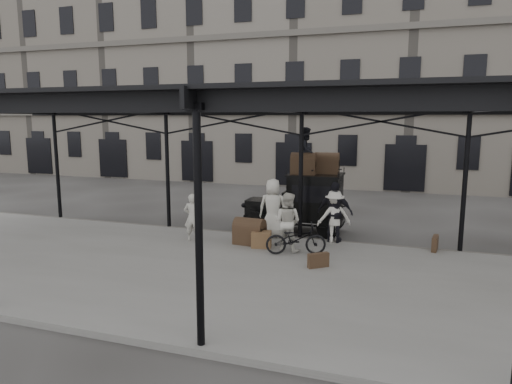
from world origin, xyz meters
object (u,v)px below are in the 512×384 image
at_px(taxi, 307,200).
at_px(bicycle, 296,239).
at_px(porter_left, 193,217).
at_px(steamer_trunk_roof_near, 304,165).
at_px(porter_official, 335,212).
at_px(steamer_trunk_platform, 249,233).

xyz_separation_m(taxi, bicycle, (0.40, -3.28, -0.59)).
xyz_separation_m(porter_left, bicycle, (3.58, -0.41, -0.32)).
bearing_deg(porter_left, steamer_trunk_roof_near, -152.87).
bearing_deg(taxi, porter_official, -50.50).
bearing_deg(porter_left, taxi, -151.04).
height_order(taxi, steamer_trunk_roof_near, steamer_trunk_roof_near).
bearing_deg(bicycle, steamer_trunk_roof_near, -9.60).
distance_m(porter_left, steamer_trunk_roof_near, 4.35).
height_order(porter_left, porter_official, porter_official).
distance_m(porter_official, bicycle, 2.01).
bearing_deg(taxi, porter_left, -137.95).
bearing_deg(bicycle, taxi, -11.66).
height_order(steamer_trunk_roof_near, steamer_trunk_platform, steamer_trunk_roof_near).
height_order(porter_left, steamer_trunk_platform, porter_left).
height_order(taxi, bicycle, taxi).
bearing_deg(steamer_trunk_roof_near, steamer_trunk_platform, -119.95).
bearing_deg(steamer_trunk_platform, porter_official, 27.81).
xyz_separation_m(taxi, steamer_trunk_platform, (-1.28, -2.64, -0.70)).
distance_m(taxi, porter_official, 2.00).
relative_size(porter_left, steamer_trunk_platform, 1.63).
distance_m(porter_left, steamer_trunk_platform, 1.96).
bearing_deg(porter_official, porter_left, 24.42).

